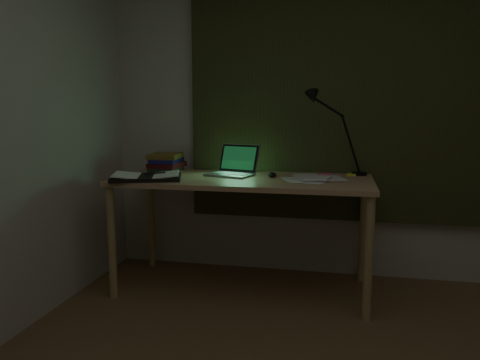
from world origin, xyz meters
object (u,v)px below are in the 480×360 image
(desk_lamp, at_px, (361,135))
(desk, at_px, (243,234))
(laptop, at_px, (230,160))
(book_stack, at_px, (166,162))
(open_textbook, at_px, (147,176))
(loose_papers, at_px, (311,178))

(desk_lamp, bearing_deg, desk, -154.09)
(laptop, relative_size, book_stack, 1.34)
(desk, relative_size, open_textbook, 3.84)
(desk, relative_size, desk_lamp, 3.07)
(laptop, relative_size, desk_lamp, 0.61)
(laptop, xyz_separation_m, loose_papers, (0.60, -0.07, -0.10))
(open_textbook, xyz_separation_m, loose_papers, (1.12, 0.21, -0.01))
(open_textbook, relative_size, loose_papers, 1.33)
(open_textbook, distance_m, book_stack, 0.45)
(loose_papers, distance_m, desk_lamp, 0.53)
(open_textbook, relative_size, book_stack, 1.74)
(open_textbook, height_order, loose_papers, open_textbook)
(desk, xyz_separation_m, desk_lamp, (0.81, 0.31, 0.70))
(open_textbook, bearing_deg, loose_papers, -7.16)
(open_textbook, bearing_deg, desk_lamp, 1.67)
(book_stack, distance_m, desk_lamp, 1.49)
(open_textbook, bearing_deg, laptop, 10.83)
(laptop, xyz_separation_m, open_textbook, (-0.52, -0.29, -0.09))
(desk_lamp, bearing_deg, book_stack, -172.41)
(laptop, distance_m, loose_papers, 0.61)
(desk, distance_m, loose_papers, 0.63)
(laptop, distance_m, desk_lamp, 0.97)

